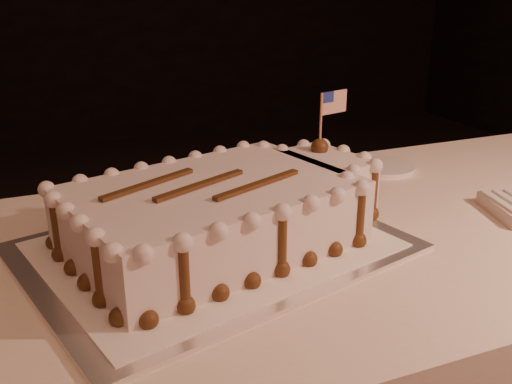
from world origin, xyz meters
name	(u,v)px	position (x,y,z in m)	size (l,w,h in m)	color
cake_board	(213,247)	(-0.15, 0.61, 0.75)	(0.62, 0.46, 0.01)	white
doily	(213,244)	(-0.15, 0.61, 0.76)	(0.55, 0.42, 0.00)	white
sheet_cake	(228,210)	(-0.12, 0.61, 0.82)	(0.61, 0.42, 0.23)	silver
side_plate	(383,167)	(0.37, 0.86, 0.76)	(0.15, 0.15, 0.01)	white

